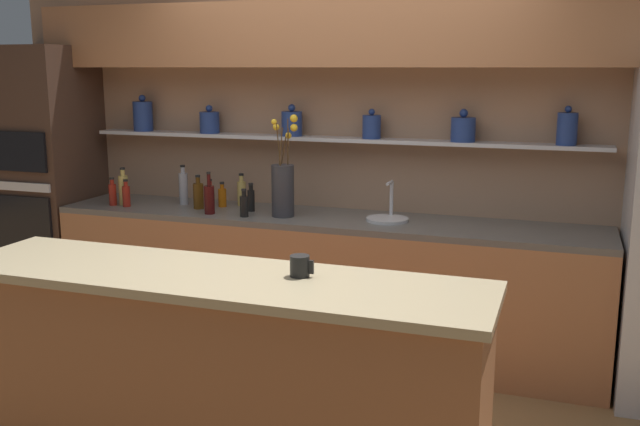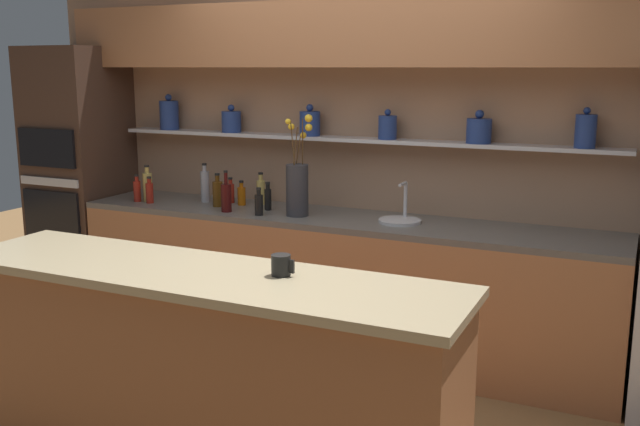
{
  "view_description": "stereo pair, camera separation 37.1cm",
  "coord_description": "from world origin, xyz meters",
  "px_view_note": "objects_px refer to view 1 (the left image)",
  "views": [
    {
      "loc": [
        1.39,
        -3.09,
        1.88
      ],
      "look_at": [
        0.18,
        0.38,
        1.13
      ],
      "focal_mm": 40.0,
      "sensor_mm": 36.0,
      "label": 1
    },
    {
      "loc": [
        1.73,
        -2.95,
        1.88
      ],
      "look_at": [
        0.18,
        0.38,
        1.13
      ],
      "focal_mm": 40.0,
      "sensor_mm": 36.0,
      "label": 2
    }
  ],
  "objects_px": {
    "bottle_sauce_0": "(222,197)",
    "bottle_sauce_3": "(244,205)",
    "bottle_sauce_8": "(210,194)",
    "bottle_wine_1": "(209,199)",
    "coffee_mug": "(300,266)",
    "bottle_sauce_7": "(251,199)",
    "oven_tower": "(49,184)",
    "bottle_spirit_2": "(124,189)",
    "bottle_sauce_10": "(126,195)",
    "flower_vase": "(283,187)",
    "bottle_spirit_4": "(242,192)",
    "bottle_sauce_5": "(113,194)",
    "bottle_spirit_9": "(183,188)",
    "sink_fixture": "(388,217)",
    "bottle_spirit_6": "(198,195)"
  },
  "relations": [
    {
      "from": "bottle_sauce_0",
      "to": "bottle_sauce_3",
      "type": "bearing_deg",
      "value": -41.65
    },
    {
      "from": "bottle_sauce_3",
      "to": "bottle_sauce_8",
      "type": "xyz_separation_m",
      "value": [
        -0.41,
        0.3,
        0.0
      ]
    },
    {
      "from": "bottle_wine_1",
      "to": "coffee_mug",
      "type": "relative_size",
      "value": 2.74
    },
    {
      "from": "bottle_sauce_7",
      "to": "bottle_sauce_8",
      "type": "bearing_deg",
      "value": 161.88
    },
    {
      "from": "oven_tower",
      "to": "bottle_wine_1",
      "type": "bearing_deg",
      "value": -6.64
    },
    {
      "from": "bottle_spirit_2",
      "to": "bottle_sauce_3",
      "type": "relative_size",
      "value": 1.44
    },
    {
      "from": "bottle_spirit_2",
      "to": "bottle_sauce_10",
      "type": "relative_size",
      "value": 1.38
    },
    {
      "from": "oven_tower",
      "to": "bottle_sauce_7",
      "type": "xyz_separation_m",
      "value": [
        1.67,
        0.0,
        -0.01
      ]
    },
    {
      "from": "flower_vase",
      "to": "bottle_sauce_7",
      "type": "xyz_separation_m",
      "value": [
        -0.27,
        0.08,
        -0.11
      ]
    },
    {
      "from": "bottle_spirit_4",
      "to": "bottle_sauce_5",
      "type": "bearing_deg",
      "value": -161.59
    },
    {
      "from": "flower_vase",
      "to": "bottle_sauce_10",
      "type": "height_order",
      "value": "flower_vase"
    },
    {
      "from": "bottle_wine_1",
      "to": "coffee_mug",
      "type": "bearing_deg",
      "value": -50.62
    },
    {
      "from": "bottle_spirit_9",
      "to": "bottle_sauce_10",
      "type": "xyz_separation_m",
      "value": [
        -0.34,
        -0.2,
        -0.04
      ]
    },
    {
      "from": "bottle_spirit_4",
      "to": "bottle_sauce_8",
      "type": "xyz_separation_m",
      "value": [
        -0.23,
        -0.04,
        -0.02
      ]
    },
    {
      "from": "bottle_spirit_9",
      "to": "flower_vase",
      "type": "bearing_deg",
      "value": -10.12
    },
    {
      "from": "bottle_spirit_4",
      "to": "flower_vase",
      "type": "bearing_deg",
      "value": -30.12
    },
    {
      "from": "oven_tower",
      "to": "coffee_mug",
      "type": "xyz_separation_m",
      "value": [
        2.65,
        -1.63,
        0.05
      ]
    },
    {
      "from": "sink_fixture",
      "to": "bottle_sauce_10",
      "type": "relative_size",
      "value": 1.4
    },
    {
      "from": "bottle_sauce_0",
      "to": "bottle_spirit_6",
      "type": "height_order",
      "value": "bottle_spirit_6"
    },
    {
      "from": "bottle_spirit_2",
      "to": "bottle_sauce_5",
      "type": "distance_m",
      "value": 0.08
    },
    {
      "from": "sink_fixture",
      "to": "bottle_sauce_5",
      "type": "relative_size",
      "value": 1.36
    },
    {
      "from": "bottle_wine_1",
      "to": "bottle_spirit_9",
      "type": "bearing_deg",
      "value": 144.19
    },
    {
      "from": "flower_vase",
      "to": "bottle_wine_1",
      "type": "xyz_separation_m",
      "value": [
        -0.49,
        -0.09,
        -0.09
      ]
    },
    {
      "from": "bottle_sauce_10",
      "to": "bottle_sauce_8",
      "type": "bearing_deg",
      "value": 26.3
    },
    {
      "from": "sink_fixture",
      "to": "bottle_sauce_3",
      "type": "distance_m",
      "value": 0.94
    },
    {
      "from": "sink_fixture",
      "to": "bottle_spirit_9",
      "type": "xyz_separation_m",
      "value": [
        -1.51,
        0.06,
        0.09
      ]
    },
    {
      "from": "sink_fixture",
      "to": "bottle_spirit_6",
      "type": "relative_size",
      "value": 1.15
    },
    {
      "from": "sink_fixture",
      "to": "bottle_wine_1",
      "type": "height_order",
      "value": "bottle_wine_1"
    },
    {
      "from": "bottle_spirit_6",
      "to": "coffee_mug",
      "type": "xyz_separation_m",
      "value": [
        1.36,
        -1.6,
        0.05
      ]
    },
    {
      "from": "bottle_spirit_2",
      "to": "bottle_spirit_4",
      "type": "relative_size",
      "value": 1.16
    },
    {
      "from": "bottle_sauce_10",
      "to": "coffee_mug",
      "type": "height_order",
      "value": "bottle_sauce_10"
    },
    {
      "from": "bottle_sauce_7",
      "to": "coffee_mug",
      "type": "xyz_separation_m",
      "value": [
        0.98,
        -1.64,
        0.06
      ]
    },
    {
      "from": "flower_vase",
      "to": "bottle_spirit_4",
      "type": "distance_m",
      "value": 0.49
    },
    {
      "from": "bottle_sauce_7",
      "to": "bottle_sauce_8",
      "type": "height_order",
      "value": "bottle_sauce_7"
    },
    {
      "from": "bottle_sauce_5",
      "to": "bottle_spirit_9",
      "type": "height_order",
      "value": "bottle_spirit_9"
    },
    {
      "from": "bottle_sauce_0",
      "to": "flower_vase",
      "type": "bearing_deg",
      "value": -16.53
    },
    {
      "from": "bottle_sauce_5",
      "to": "bottle_wine_1",
      "type": "bearing_deg",
      "value": -3.26
    },
    {
      "from": "oven_tower",
      "to": "bottle_wine_1",
      "type": "distance_m",
      "value": 1.45
    },
    {
      "from": "bottle_wine_1",
      "to": "bottle_sauce_7",
      "type": "distance_m",
      "value": 0.28
    },
    {
      "from": "bottle_sauce_5",
      "to": "bottle_sauce_7",
      "type": "distance_m",
      "value": 1.02
    },
    {
      "from": "coffee_mug",
      "to": "bottle_sauce_10",
      "type": "bearing_deg",
      "value": 141.31
    },
    {
      "from": "flower_vase",
      "to": "bottle_sauce_0",
      "type": "distance_m",
      "value": 0.56
    },
    {
      "from": "oven_tower",
      "to": "flower_vase",
      "type": "relative_size",
      "value": 3.06
    },
    {
      "from": "bottle_sauce_7",
      "to": "bottle_sauce_8",
      "type": "xyz_separation_m",
      "value": [
        -0.38,
        0.12,
        -0.01
      ]
    },
    {
      "from": "sink_fixture",
      "to": "bottle_wine_1",
      "type": "relative_size",
      "value": 0.95
    },
    {
      "from": "bottle_wine_1",
      "to": "bottle_sauce_5",
      "type": "distance_m",
      "value": 0.79
    },
    {
      "from": "flower_vase",
      "to": "bottle_sauce_10",
      "type": "xyz_separation_m",
      "value": [
        -1.16,
        -0.06,
        -0.11
      ]
    },
    {
      "from": "bottle_sauce_0",
      "to": "bottle_sauce_3",
      "type": "relative_size",
      "value": 0.95
    },
    {
      "from": "bottle_sauce_7",
      "to": "bottle_spirit_9",
      "type": "relative_size",
      "value": 0.69
    },
    {
      "from": "flower_vase",
      "to": "bottle_spirit_2",
      "type": "distance_m",
      "value": 1.22
    }
  ]
}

